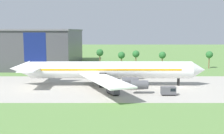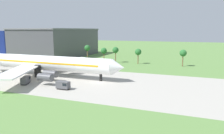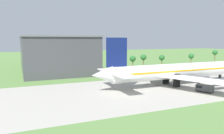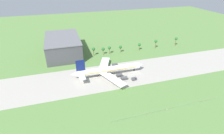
{
  "view_description": "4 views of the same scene",
  "coord_description": "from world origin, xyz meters",
  "px_view_note": "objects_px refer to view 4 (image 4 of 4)",
  "views": [
    {
      "loc": [
        -23.29,
        -94.69,
        19.04
      ],
      "look_at": [
        -23.59,
        1.87,
        6.58
      ],
      "focal_mm": 45.0,
      "sensor_mm": 36.0,
      "label": 1
    },
    {
      "loc": [
        32.59,
        -70.78,
        18.8
      ],
      "look_at": [
        4.42,
        1.87,
        5.58
      ],
      "focal_mm": 35.0,
      "sensor_mm": 36.0,
      "label": 2
    },
    {
      "loc": [
        -80.86,
        -65.98,
        17.57
      ],
      "look_at": [
        -51.6,
        1.87,
        8.51
      ],
      "focal_mm": 35.0,
      "sensor_mm": 36.0,
      "label": 3
    },
    {
      "loc": [
        -62.33,
        -130.5,
        82.15
      ],
      "look_at": [
        -20.97,
        5.0,
        6.0
      ],
      "focal_mm": 28.0,
      "sensor_mm": 36.0,
      "label": 4
    }
  ],
  "objects_px": {
    "catering_van": "(134,79)",
    "no_stopping_sign": "(167,110)",
    "baggage_tug": "(115,81)",
    "terminal_building": "(63,46)",
    "jet_airliner": "(109,70)"
  },
  "relations": [
    {
      "from": "catering_van",
      "to": "no_stopping_sign",
      "type": "bearing_deg",
      "value": -82.37
    },
    {
      "from": "baggage_tug",
      "to": "terminal_building",
      "type": "height_order",
      "value": "terminal_building"
    },
    {
      "from": "jet_airliner",
      "to": "no_stopping_sign",
      "type": "bearing_deg",
      "value": -67.17
    },
    {
      "from": "jet_airliner",
      "to": "no_stopping_sign",
      "type": "height_order",
      "value": "jet_airliner"
    },
    {
      "from": "baggage_tug",
      "to": "terminal_building",
      "type": "relative_size",
      "value": 0.1
    },
    {
      "from": "catering_van",
      "to": "jet_airliner",
      "type": "bearing_deg",
      "value": 140.77
    },
    {
      "from": "baggage_tug",
      "to": "no_stopping_sign",
      "type": "height_order",
      "value": "baggage_tug"
    },
    {
      "from": "baggage_tug",
      "to": "catering_van",
      "type": "bearing_deg",
      "value": -5.55
    },
    {
      "from": "jet_airliner",
      "to": "catering_van",
      "type": "relative_size",
      "value": 15.62
    },
    {
      "from": "no_stopping_sign",
      "to": "catering_van",
      "type": "bearing_deg",
      "value": 97.63
    },
    {
      "from": "catering_van",
      "to": "no_stopping_sign",
      "type": "relative_size",
      "value": 2.59
    },
    {
      "from": "jet_airliner",
      "to": "no_stopping_sign",
      "type": "xyz_separation_m",
      "value": [
        24.07,
        -57.18,
        -4.46
      ]
    },
    {
      "from": "catering_van",
      "to": "no_stopping_sign",
      "type": "xyz_separation_m",
      "value": [
        5.64,
        -42.14,
        -0.36
      ]
    },
    {
      "from": "no_stopping_sign",
      "to": "terminal_building",
      "type": "xyz_separation_m",
      "value": [
        -60.4,
        118.17,
        8.92
      ]
    },
    {
      "from": "baggage_tug",
      "to": "terminal_building",
      "type": "xyz_separation_m",
      "value": [
        -38.06,
        74.41,
        8.6
      ]
    }
  ]
}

